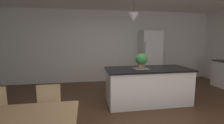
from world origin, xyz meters
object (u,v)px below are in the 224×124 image
object	(u,v)px
kitchen_island	(148,85)
chair_far_right	(48,110)
refrigerator	(150,57)
potted_plant_on_island	(141,60)

from	to	relation	value
kitchen_island	chair_far_right	bearing A→B (deg)	-153.01
chair_far_right	kitchen_island	size ratio (longest dim) A/B	0.41
refrigerator	kitchen_island	bearing A→B (deg)	-114.00
kitchen_island	potted_plant_on_island	bearing A→B (deg)	-180.00
chair_far_right	potted_plant_on_island	world-z (taller)	potted_plant_on_island
chair_far_right	refrigerator	xyz separation A→B (m)	(3.05, 3.06, 0.50)
kitchen_island	potted_plant_on_island	distance (m)	0.68
kitchen_island	refrigerator	world-z (taller)	refrigerator
refrigerator	potted_plant_on_island	xyz separation A→B (m)	(-1.05, -1.94, 0.14)
potted_plant_on_island	kitchen_island	bearing A→B (deg)	0.00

